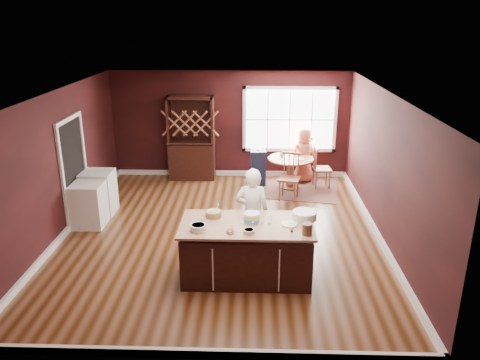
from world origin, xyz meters
The scene contains 28 objects.
room_shell centered at (0.00, 0.00, 1.35)m, with size 7.00×7.00×7.00m.
window centered at (1.50, 3.47, 1.50)m, with size 2.36×0.10×1.66m, color white, non-canonical shape.
doorway centered at (-2.97, 0.60, 1.02)m, with size 0.08×1.26×2.13m, color white, non-canonical shape.
kitchen_island centered at (0.52, -1.54, 0.44)m, with size 2.07×1.09×0.92m.
dining_table centered at (1.50, 2.60, 0.53)m, with size 1.09×1.09×0.75m.
baker centered at (0.60, -0.81, 0.80)m, with size 0.58×0.38×1.59m, color white.
layer_cake centered at (0.59, -1.45, 0.99)m, with size 0.36×0.36×0.14m, color white, non-canonical shape.
bowl_blue centered at (-0.21, -1.80, 0.97)m, with size 0.25×0.25×0.10m, color white.
bowl_yellow centered at (-0.02, -1.28, 0.97)m, with size 0.26×0.26×0.10m, color olive.
bowl_pink centered at (0.28, -1.88, 0.94)m, with size 0.13×0.13×0.05m, color white.
bowl_olive centered at (0.56, -1.87, 0.95)m, with size 0.17×0.17×0.06m, color #F3EECC.
drinking_glass centered at (0.87, -1.54, 0.99)m, with size 0.07×0.07×0.14m, color white.
dinner_plate centered at (1.18, -1.54, 0.93)m, with size 0.27×0.27×0.02m, color beige.
white_tub centered at (1.43, -1.33, 0.99)m, with size 0.38×0.38×0.13m, color white.
stoneware_crock centered at (1.41, -1.89, 1.01)m, with size 0.15×0.15×0.18m, color brown.
toy_figurine centered at (1.20, -1.81, 0.96)m, with size 0.04×0.04×0.07m, color yellow, non-canonical shape.
rug centered at (1.50, 2.60, 0.01)m, with size 2.27×1.75×0.01m, color brown.
chair_east centered at (2.27, 2.66, 0.51)m, with size 0.43×0.41×1.02m, color brown, non-canonical shape.
chair_south centered at (1.41, 1.82, 0.54)m, with size 0.46×0.43×1.08m, color brown, non-canonical shape.
chair_north centered at (1.79, 3.40, 0.54)m, with size 0.46×0.44×1.09m, color brown, non-canonical shape.
seated_woman centered at (1.85, 3.06, 0.69)m, with size 0.67×0.44×1.38m, color #C55F46.
high_chair centered at (0.72, 2.83, 0.46)m, with size 0.37×0.37×0.91m, color black, non-canonical shape.
toddler centered at (0.75, 2.95, 0.81)m, with size 0.18×0.14×0.26m, color #8CA5BF, non-canonical shape.
table_plate centered at (1.70, 2.50, 0.76)m, with size 0.22×0.22×0.02m, color beige.
table_cup centered at (1.29, 2.72, 0.80)m, with size 0.12×0.12×0.09m, color beige.
hutch centered at (-0.96, 3.22, 1.06)m, with size 1.15×0.48×2.11m, color black.
washer centered at (-2.64, 0.28, 0.44)m, with size 0.60×0.59×0.88m, color silver.
dryer centered at (-2.64, 0.92, 0.46)m, with size 0.63×0.61×0.92m, color white.
Camera 1 is at (0.63, -8.15, 3.98)m, focal length 35.00 mm.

